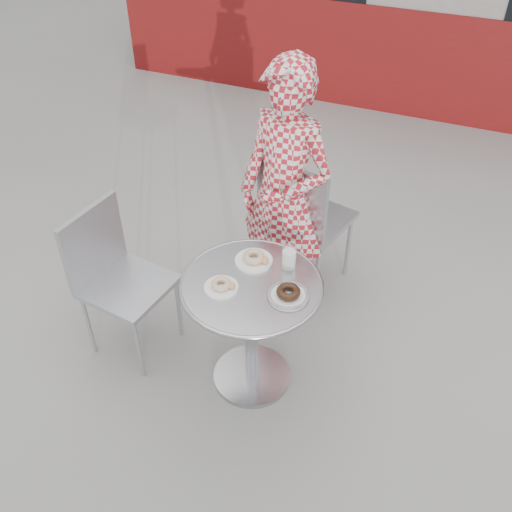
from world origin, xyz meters
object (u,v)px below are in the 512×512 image
at_px(seated_person, 284,198).
at_px(plate_checker, 288,294).
at_px(plate_near, 222,286).
at_px(bistro_table, 251,309).
at_px(chair_left, 131,309).
at_px(chair_far, 306,245).
at_px(plate_far, 254,259).
at_px(milk_cup, 289,258).

xyz_separation_m(seated_person, plate_checker, (0.27, -0.66, -0.06)).
bearing_deg(seated_person, plate_near, -76.70).
height_order(seated_person, plate_near, seated_person).
bearing_deg(plate_near, plate_checker, 12.28).
height_order(bistro_table, plate_checker, plate_checker).
relative_size(chair_left, plate_checker, 4.50).
relative_size(chair_left, plate_near, 5.37).
bearing_deg(chair_left, chair_far, -31.49).
distance_m(bistro_table, seated_person, 0.69).
xyz_separation_m(plate_far, plate_near, (-0.07, -0.24, -0.00)).
distance_m(chair_far, plate_checker, 1.02).
relative_size(plate_near, plate_checker, 0.84).
bearing_deg(plate_checker, milk_cup, 109.77).
relative_size(chair_far, plate_checker, 4.87).
relative_size(bistro_table, seated_person, 0.45).
bearing_deg(plate_far, chair_left, -165.67).
relative_size(chair_far, chair_left, 1.08).
relative_size(chair_far, plate_near, 5.82).
xyz_separation_m(chair_left, plate_checker, (0.93, 0.00, 0.45)).
xyz_separation_m(chair_left, milk_cup, (0.86, 0.20, 0.49)).
bearing_deg(plate_checker, plate_near, -167.72).
xyz_separation_m(plate_far, milk_cup, (0.17, 0.03, 0.04)).
height_order(chair_far, seated_person, seated_person).
bearing_deg(chair_left, plate_far, -68.25).
relative_size(chair_far, plate_far, 5.06).
distance_m(chair_left, seated_person, 1.07).
xyz_separation_m(chair_far, chair_left, (-0.73, -0.91, -0.02)).
xyz_separation_m(chair_far, milk_cup, (0.12, -0.70, 0.47)).
bearing_deg(seated_person, chair_far, 90.78).
height_order(bistro_table, seated_person, seated_person).
bearing_deg(bistro_table, chair_far, 90.16).
bearing_deg(bistro_table, plate_checker, -4.78).
xyz_separation_m(seated_person, milk_cup, (0.20, -0.45, -0.02)).
xyz_separation_m(chair_far, plate_far, (-0.05, -0.73, 0.43)).
distance_m(plate_near, plate_checker, 0.32).
relative_size(bistro_table, plate_checker, 3.61).
relative_size(chair_far, milk_cup, 8.21).
bearing_deg(plate_checker, bistro_table, 175.22).
distance_m(chair_left, milk_cup, 1.01).
relative_size(chair_far, seated_person, 0.61).
bearing_deg(chair_far, chair_left, 64.38).
bearing_deg(plate_near, plate_far, 74.44).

